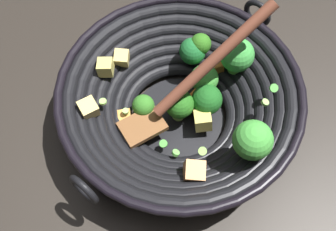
% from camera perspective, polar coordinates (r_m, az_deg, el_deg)
% --- Properties ---
extents(ground_plane, '(4.00, 4.00, 0.00)m').
position_cam_1_polar(ground_plane, '(0.76, 1.43, -0.47)').
color(ground_plane, '#28231E').
extents(wok, '(0.40, 0.40, 0.21)m').
position_cam_1_polar(wok, '(0.70, 1.77, 1.99)').
color(wok, black).
rests_on(wok, ground).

